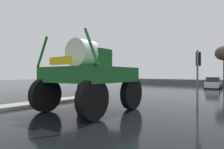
# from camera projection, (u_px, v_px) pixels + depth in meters

# --- Properties ---
(ground_plane) EXTENTS (120.00, 120.00, 0.00)m
(ground_plane) POSITION_uv_depth(u_px,v_px,m) (168.00, 93.00, 19.79)
(ground_plane) COLOR black
(median_island) EXTENTS (1.33, 9.31, 0.15)m
(median_island) POSITION_uv_depth(u_px,v_px,m) (46.00, 102.00, 13.09)
(median_island) COLOR #9E9B93
(median_island) RESTS_ON ground
(oversize_sprayer) EXTENTS (4.16, 5.05, 3.85)m
(oversize_sprayer) POSITION_uv_depth(u_px,v_px,m) (90.00, 75.00, 10.38)
(oversize_sprayer) COLOR black
(oversize_sprayer) RESTS_ON ground
(sedan_ahead) EXTENTS (2.06, 4.19, 1.52)m
(sedan_ahead) POSITION_uv_depth(u_px,v_px,m) (213.00, 83.00, 26.56)
(sedan_ahead) COLOR silver
(sedan_ahead) RESTS_ON ground
(traffic_signal_near_left) EXTENTS (0.24, 0.54, 3.68)m
(traffic_signal_near_left) POSITION_uv_depth(u_px,v_px,m) (88.00, 66.00, 17.64)
(traffic_signal_near_left) COLOR slate
(traffic_signal_near_left) RESTS_ON ground
(traffic_signal_near_right) EXTENTS (0.24, 0.54, 3.37)m
(traffic_signal_near_right) POSITION_uv_depth(u_px,v_px,m) (198.00, 65.00, 12.03)
(traffic_signal_near_right) COLOR slate
(traffic_signal_near_right) RESTS_ON ground
(bare_tree_left) EXTENTS (2.74, 2.74, 5.90)m
(bare_tree_left) POSITION_uv_depth(u_px,v_px,m) (88.00, 52.00, 24.34)
(bare_tree_left) COLOR #473828
(bare_tree_left) RESTS_ON ground
(bare_tree_far_center) EXTENTS (2.87, 2.87, 6.68)m
(bare_tree_far_center) POSITION_uv_depth(u_px,v_px,m) (224.00, 53.00, 33.13)
(bare_tree_far_center) COLOR #473828
(bare_tree_far_center) RESTS_ON ground
(roadside_barrier) EXTENTS (29.15, 0.24, 0.90)m
(roadside_barrier) POSITION_uv_depth(u_px,v_px,m) (208.00, 82.00, 35.08)
(roadside_barrier) COLOR #59595B
(roadside_barrier) RESTS_ON ground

